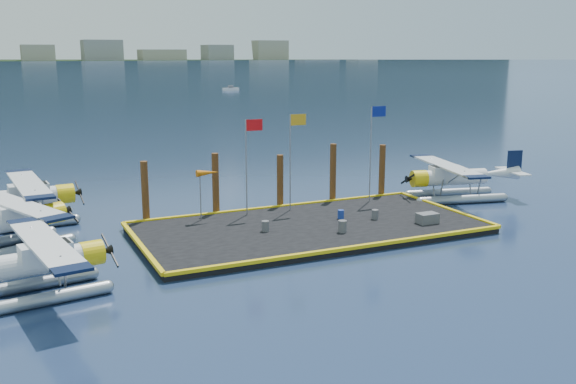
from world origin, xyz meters
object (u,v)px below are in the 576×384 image
at_px(drum_0, 265,226).
at_px(piling_4, 382,172).
at_px(piling_1, 216,186).
at_px(piling_3, 333,175).
at_px(seaplane_c, 22,201).
at_px(seaplane_d, 451,180).
at_px(drum_2, 341,214).
at_px(seaplane_a, 38,266).
at_px(piling_2, 280,183).
at_px(crate, 427,218).
at_px(drum_3, 342,226).
at_px(flagpole_yellow, 293,147).
at_px(piling_0, 145,194).
at_px(drum_1, 375,214).
at_px(flagpole_blue, 373,139).
at_px(flagpole_red, 249,152).
at_px(windsock, 207,174).
at_px(seaplane_b, 12,224).

height_order(drum_0, piling_4, piling_4).
xyz_separation_m(piling_1, piling_3, (8.50, 0.00, 0.05)).
xyz_separation_m(seaplane_c, seaplane_d, (28.23, -5.36, -0.04)).
relative_size(seaplane_c, piling_3, 2.34).
xyz_separation_m(drum_2, piling_1, (-6.43, 4.88, 1.43)).
distance_m(seaplane_a, piling_2, 18.72).
bearing_deg(crate, drum_3, 176.08).
relative_size(drum_3, piling_4, 0.17).
relative_size(flagpole_yellow, piling_0, 1.55).
xyz_separation_m(drum_0, piling_4, (11.40, 5.57, 1.30)).
relative_size(drum_1, crate, 0.48).
height_order(flagpole_blue, piling_0, flagpole_blue).
bearing_deg(seaplane_d, piling_2, 92.25).
xyz_separation_m(flagpole_red, piling_0, (-6.21, 1.60, -2.40)).
bearing_deg(flagpole_yellow, flagpole_red, 180.00).
height_order(seaplane_a, flagpole_red, flagpole_red).
bearing_deg(windsock, seaplane_c, 155.56).
relative_size(drum_0, piling_3, 0.14).
xyz_separation_m(flagpole_red, piling_4, (10.79, 1.60, -2.40)).
bearing_deg(piling_2, drum_0, -121.40).
bearing_deg(flagpole_yellow, drum_0, -132.23).
distance_m(seaplane_b, drum_3, 17.98).
distance_m(drum_1, windsock, 10.54).
bearing_deg(crate, seaplane_c, 153.27).
distance_m(drum_0, piling_3, 9.37).
height_order(seaplane_a, windsock, windsock).
height_order(drum_2, piling_4, piling_4).
distance_m(crate, windsock, 13.51).
bearing_deg(seaplane_b, seaplane_c, 149.19).
bearing_deg(drum_2, drum_1, -27.48).
relative_size(drum_2, piling_3, 0.13).
bearing_deg(drum_2, seaplane_d, 13.99).
height_order(windsock, piling_1, piling_1).
bearing_deg(piling_4, flagpole_red, -171.57).
xyz_separation_m(drum_1, piling_3, (0.22, 5.84, 1.46)).
bearing_deg(drum_3, piling_0, 141.41).
relative_size(seaplane_c, flagpole_yellow, 1.62).
height_order(drum_2, piling_0, piling_0).
distance_m(piling_2, piling_3, 4.01).
xyz_separation_m(seaplane_d, piling_0, (-21.38, 2.27, 0.48)).
height_order(seaplane_a, flagpole_blue, flagpole_blue).
distance_m(piling_2, piling_4, 8.00).
distance_m(flagpole_blue, piling_3, 3.72).
xyz_separation_m(seaplane_d, flagpole_yellow, (-12.18, 0.67, 3.00)).
xyz_separation_m(seaplane_d, windsock, (-17.91, 0.67, 1.71)).
height_order(flagpole_blue, piling_3, flagpole_blue).
bearing_deg(piling_4, drum_0, -153.97).
relative_size(drum_1, piling_2, 0.15).
relative_size(crate, piling_1, 0.29).
relative_size(seaplane_c, drum_1, 17.17).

